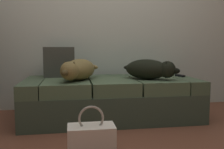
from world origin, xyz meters
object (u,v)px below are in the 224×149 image
dog_tan (78,70)px  tv_remote (180,76)px  dog_dark (150,69)px  handbag (91,142)px  couch (111,98)px  throw_pillow (59,62)px

dog_tan → tv_remote: size_ratio=4.05×
dog_dark → handbag: size_ratio=1.50×
dog_dark → handbag: dog_dark is taller
couch → handbag: bearing=-106.6°
handbag → throw_pillow: bearing=102.2°
couch → handbag: couch is taller
dog_tan → handbag: size_ratio=1.61×
throw_pillow → handbag: 1.33m
tv_remote → throw_pillow: 1.39m
dog_tan → dog_dark: dog_tan is taller
couch → dog_dark: dog_dark is taller
couch → tv_remote: 0.85m
dog_tan → tv_remote: (1.17, 0.15, -0.10)m
dog_tan → tv_remote: 1.19m
tv_remote → handbag: size_ratio=0.40×
dog_tan → throw_pillow: (-0.20, 0.31, 0.06)m
dog_tan → dog_dark: (0.75, -0.04, -0.00)m
dog_dark → tv_remote: size_ratio=3.78×
dog_tan → dog_dark: bearing=-2.9°
tv_remote → dog_tan: bearing=178.1°
dog_dark → tv_remote: (0.42, 0.19, -0.10)m
dog_tan → couch: bearing=13.9°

